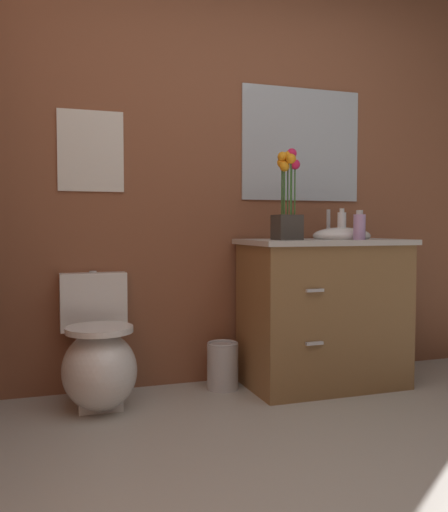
{
  "coord_description": "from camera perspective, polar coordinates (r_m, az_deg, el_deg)",
  "views": [
    {
      "loc": [
        -1.04,
        -1.45,
        0.94
      ],
      "look_at": [
        -0.08,
        1.37,
        0.78
      ],
      "focal_mm": 38.86,
      "sensor_mm": 36.0,
      "label": 1
    }
  ],
  "objects": [
    {
      "name": "vanity_cabinet",
      "position": [
        3.32,
        10.2,
        -5.54
      ],
      "size": [
        0.94,
        0.56,
        1.04
      ],
      "color": "brown",
      "rests_on": "ground_plane"
    },
    {
      "name": "lotion_bottle",
      "position": [
        3.2,
        13.76,
        2.98
      ],
      "size": [
        0.07,
        0.07,
        0.17
      ],
      "color": "#B28CBF",
      "rests_on": "vanity_cabinet"
    },
    {
      "name": "wall_mirror",
      "position": [
        3.58,
        7.99,
        11.28
      ],
      "size": [
        0.8,
        0.01,
        0.7
      ],
      "primitive_type": "cube",
      "color": "#B2BCC6"
    },
    {
      "name": "toilet",
      "position": [
        2.99,
        -12.8,
        -10.4
      ],
      "size": [
        0.38,
        0.59,
        0.69
      ],
      "color": "white",
      "rests_on": "ground_plane"
    },
    {
      "name": "wall_back",
      "position": [
        3.44,
        2.51,
        8.28
      ],
      "size": [
        4.38,
        0.05,
        2.5
      ],
      "primitive_type": "cube",
      "color": "brown",
      "rests_on": "ground_plane"
    },
    {
      "name": "soap_bottle",
      "position": [
        3.4,
        12.03,
        3.14
      ],
      "size": [
        0.05,
        0.05,
        0.18
      ],
      "color": "white",
      "rests_on": "vanity_cabinet"
    },
    {
      "name": "flower_vase",
      "position": [
        3.12,
        6.51,
        5.35
      ],
      "size": [
        0.14,
        0.14,
        0.51
      ],
      "color": "#38332D",
      "rests_on": "vanity_cabinet"
    },
    {
      "name": "wall_poster",
      "position": [
        3.21,
        -13.55,
        10.47
      ],
      "size": [
        0.36,
        0.01,
        0.45
      ],
      "primitive_type": "cube",
      "color": "silver"
    },
    {
      "name": "trash_bin",
      "position": [
        3.25,
        -0.15,
        -11.19
      ],
      "size": [
        0.18,
        0.18,
        0.27
      ],
      "color": "#B7B7BC",
      "rests_on": "ground_plane"
    }
  ]
}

